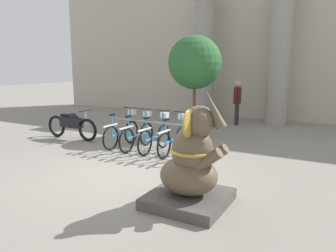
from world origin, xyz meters
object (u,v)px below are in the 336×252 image
Objects in this scene: bicycle_1 at (138,134)px; bicycle_3 at (174,139)px; potted_tree at (195,64)px; bicycle_4 at (195,141)px; bicycle_2 at (155,136)px; elephant_statue at (191,167)px; bicycle_0 at (122,132)px; person_pedestrian at (237,99)px; motorcycle at (72,124)px.

bicycle_3 is (1.11, 0.00, 0.00)m from bicycle_1.
bicycle_4 is at bearing -65.25° from potted_tree.
bicycle_2 is 3.47m from elephant_statue.
potted_tree is at bearing 76.34° from bicycle_1.
potted_tree is at bearing 64.23° from bicycle_0.
elephant_statue is 5.74m from potted_tree.
potted_tree is (-1.08, 2.35, 1.89)m from bicycle_4.
bicycle_3 is at bearing -91.83° from person_pedestrian.
elephant_statue is 0.61× the size of potted_tree.
bicycle_4 is 2.92m from elephant_statue.
person_pedestrian is (0.71, 4.84, 0.60)m from bicycle_2.
bicycle_1 is 0.81× the size of motorcycle.
bicycle_2 is 1.00× the size of bicycle_3.
elephant_statue reaches higher than bicycle_4.
bicycle_1 is at bearing -179.83° from bicycle_3.
bicycle_3 and bicycle_4 have the same top height.
potted_tree reaches higher than bicycle_1.
bicycle_3 is at bearing 0.17° from bicycle_1.
bicycle_4 is 4.84m from person_pedestrian.
bicycle_0 is 0.96× the size of person_pedestrian.
potted_tree reaches higher than bicycle_2.
bicycle_1 is 0.51× the size of potted_tree.
bicycle_0 and bicycle_2 have the same top height.
motorcycle is (-5.29, 2.65, -0.19)m from elephant_statue.
bicycle_3 is 4.88m from person_pedestrian.
bicycle_3 is 0.56m from bicycle_4.
bicycle_0 is at bearing 178.15° from bicycle_2.
person_pedestrian is at bearing 88.17° from bicycle_3.
bicycle_0 is at bearing 0.29° from motorcycle.
person_pedestrian is (-1.55, 7.46, 0.36)m from elephant_statue.
bicycle_1 and bicycle_4 have the same top height.
elephant_statue reaches higher than bicycle_2.
potted_tree is at bearing 102.39° from bicycle_3.
bicycle_2 is at bearing -177.50° from bicycle_4.
bicycle_4 is 0.84× the size of elephant_statue.
bicycle_3 is (1.67, -0.04, 0.00)m from bicycle_0.
elephant_statue reaches higher than bicycle_3.
motorcycle is (-3.59, 0.03, 0.05)m from bicycle_3.
bicycle_3 is 3.59m from motorcycle.
bicycle_3 is 0.81× the size of motorcycle.
bicycle_4 is (1.67, 0.06, 0.00)m from bicycle_1.
bicycle_1 is at bearing 137.09° from elephant_statue.
bicycle_1 is (0.56, -0.04, 0.00)m from bicycle_0.
bicycle_0 and bicycle_4 have the same top height.
bicycle_2 is at bearing -1.85° from bicycle_0.
bicycle_4 is 3.20m from potted_tree.
bicycle_2 is 3.05m from potted_tree.
bicycle_2 is 0.51× the size of potted_tree.
bicycle_1 is 1.00× the size of bicycle_4.
bicycle_1 and bicycle_3 have the same top height.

